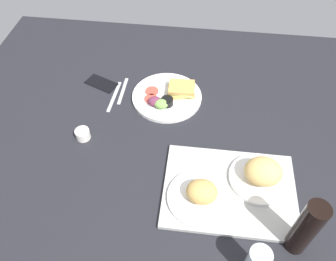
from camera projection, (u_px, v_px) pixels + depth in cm
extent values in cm
cube|color=black|center=(174.00, 134.00, 133.39)|extent=(190.00, 150.00, 3.00)
cube|color=#B2B2AD|center=(229.00, 190.00, 114.08)|extent=(45.17, 33.23, 1.60)
cylinder|color=white|center=(259.00, 179.00, 115.36)|extent=(20.95, 20.95, 1.40)
ellipsoid|color=#DBB266|center=(263.00, 171.00, 111.31)|extent=(12.70, 10.97, 8.66)
cylinder|color=white|center=(200.00, 198.00, 110.53)|extent=(21.69, 21.69, 1.40)
ellipsoid|color=tan|center=(202.00, 192.00, 107.20)|extent=(10.27, 8.87, 7.00)
cylinder|color=white|center=(167.00, 97.00, 144.21)|extent=(30.08, 30.08, 1.60)
cube|color=tan|center=(181.00, 91.00, 144.34)|extent=(12.67, 11.14, 1.40)
cube|color=#B2C66B|center=(181.00, 89.00, 143.43)|extent=(11.59, 9.73, 1.00)
cube|color=tan|center=(182.00, 87.00, 142.51)|extent=(11.35, 9.44, 1.40)
cylinder|color=#D14738|center=(152.00, 91.00, 144.83)|extent=(5.60, 5.60, 0.80)
cylinder|color=#D14738|center=(151.00, 99.00, 141.68)|extent=(5.60, 5.60, 0.80)
cylinder|color=black|center=(167.00, 102.00, 139.01)|extent=(5.20, 5.20, 3.00)
cylinder|color=#EFEACC|center=(167.00, 100.00, 138.17)|extent=(4.26, 4.26, 0.60)
ellipsoid|color=#729E4C|center=(161.00, 104.00, 137.70)|extent=(6.00, 4.80, 3.60)
ellipsoid|color=#6B2D47|center=(155.00, 101.00, 138.70)|extent=(6.00, 4.80, 3.60)
cylinder|color=black|center=(306.00, 228.00, 93.55)|extent=(6.40, 6.40, 23.53)
cylinder|color=silver|center=(83.00, 134.00, 128.86)|extent=(5.60, 5.60, 4.00)
cube|color=#B7B7BC|center=(123.00, 91.00, 147.55)|extent=(1.53, 17.01, 0.50)
cube|color=#B7B7BC|center=(114.00, 96.00, 145.21)|extent=(2.38, 19.05, 0.50)
cube|color=black|center=(101.00, 83.00, 150.66)|extent=(16.07, 12.25, 0.80)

